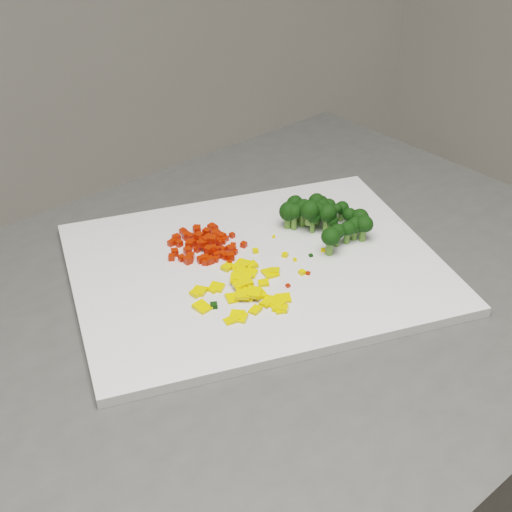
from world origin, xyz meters
TOP-DOWN VIEW (x-y plane):
  - cutting_board at (0.23, 0.63)m, footprint 0.49×0.44m
  - carrot_pile at (0.20, 0.69)m, footprint 0.09×0.09m
  - pepper_pile at (0.18, 0.59)m, footprint 0.11×0.11m
  - broccoli_pile at (0.33, 0.63)m, footprint 0.11×0.11m
  - carrot_cube_0 at (0.20, 0.68)m, footprint 0.01×0.01m
  - carrot_cube_1 at (0.18, 0.70)m, footprint 0.01×0.01m
  - carrot_cube_2 at (0.20, 0.69)m, footprint 0.01×0.01m
  - carrot_cube_3 at (0.19, 0.70)m, footprint 0.01×0.01m
  - carrot_cube_4 at (0.24, 0.66)m, footprint 0.01×0.01m
  - carrot_cube_5 at (0.19, 0.69)m, footprint 0.01×0.01m
  - carrot_cube_6 at (0.23, 0.71)m, footprint 0.01×0.01m
  - carrot_cube_7 at (0.19, 0.67)m, footprint 0.01×0.01m
  - carrot_cube_8 at (0.20, 0.66)m, footprint 0.01×0.01m
  - carrot_cube_9 at (0.21, 0.69)m, footprint 0.01×0.01m
  - carrot_cube_10 at (0.21, 0.73)m, footprint 0.01×0.01m
  - carrot_cube_11 at (0.22, 0.70)m, footprint 0.01×0.01m
  - carrot_cube_12 at (0.20, 0.69)m, footprint 0.01×0.01m
  - carrot_cube_13 at (0.18, 0.67)m, footprint 0.01×0.01m
  - carrot_cube_14 at (0.21, 0.69)m, footprint 0.01×0.01m
  - carrot_cube_15 at (0.20, 0.72)m, footprint 0.01×0.01m
  - carrot_cube_16 at (0.23, 0.69)m, footprint 0.01×0.01m
  - carrot_cube_17 at (0.23, 0.72)m, footprint 0.01×0.01m
  - carrot_cube_18 at (0.22, 0.69)m, footprint 0.01×0.01m
  - carrot_cube_19 at (0.24, 0.69)m, footprint 0.01×0.01m
  - carrot_cube_20 at (0.15, 0.69)m, footprint 0.01×0.01m
  - carrot_cube_21 at (0.18, 0.67)m, footprint 0.01×0.01m
  - carrot_cube_22 at (0.20, 0.66)m, footprint 0.01×0.01m
  - carrot_cube_23 at (0.19, 0.66)m, footprint 0.01×0.01m
  - carrot_cube_24 at (0.23, 0.71)m, footprint 0.01×0.01m
  - carrot_cube_25 at (0.16, 0.70)m, footprint 0.01×0.01m
  - carrot_cube_26 at (0.20, 0.67)m, footprint 0.01×0.01m
  - carrot_cube_27 at (0.20, 0.72)m, footprint 0.01×0.01m
  - carrot_cube_28 at (0.20, 0.70)m, footprint 0.01×0.01m
  - carrot_cube_29 at (0.19, 0.66)m, footprint 0.01×0.01m
  - carrot_cube_30 at (0.18, 0.71)m, footprint 0.01×0.01m
  - carrot_cube_31 at (0.22, 0.70)m, footprint 0.01×0.01m
  - carrot_cube_32 at (0.22, 0.69)m, footprint 0.01×0.01m
  - carrot_cube_33 at (0.19, 0.66)m, footprint 0.01×0.01m
  - carrot_cube_34 at (0.18, 0.72)m, footprint 0.01×0.01m
  - carrot_cube_35 at (0.17, 0.72)m, footprint 0.01×0.01m
  - carrot_cube_36 at (0.23, 0.67)m, footprint 0.01×0.01m
  - carrot_cube_37 at (0.21, 0.68)m, footprint 0.01×0.01m
  - carrot_cube_38 at (0.18, 0.69)m, footprint 0.01×0.01m
  - carrot_cube_39 at (0.21, 0.68)m, footprint 0.01×0.01m
  - carrot_cube_40 at (0.20, 0.67)m, footprint 0.01×0.01m
  - carrot_cube_41 at (0.19, 0.69)m, footprint 0.01×0.01m
  - carrot_cube_42 at (0.21, 0.69)m, footprint 0.01×0.01m
  - carrot_cube_43 at (0.22, 0.69)m, footprint 0.01×0.01m
  - carrot_cube_44 at (0.23, 0.72)m, footprint 0.01×0.01m
  - carrot_cube_45 at (0.21, 0.68)m, footprint 0.01×0.01m
  - carrot_cube_46 at (0.17, 0.68)m, footprint 0.01×0.01m
  - carrot_cube_47 at (0.17, 0.68)m, footprint 0.01×0.01m
  - carrot_cube_48 at (0.18, 0.67)m, footprint 0.01×0.01m
  - carrot_cube_49 at (0.18, 0.72)m, footprint 0.01×0.01m
  - carrot_cube_50 at (0.20, 0.72)m, footprint 0.01×0.01m
  - carrot_cube_51 at (0.22, 0.67)m, footprint 0.01×0.01m
  - carrot_cube_52 at (0.20, 0.66)m, footprint 0.01×0.01m
  - carrot_cube_53 at (0.21, 0.65)m, footprint 0.01×0.01m
  - carrot_cube_54 at (0.22, 0.69)m, footprint 0.01×0.01m
  - carrot_cube_55 at (0.23, 0.72)m, footprint 0.01×0.01m
  - carrot_cube_56 at (0.21, 0.70)m, footprint 0.01×0.01m
  - carrot_cube_57 at (0.19, 0.72)m, footprint 0.01×0.01m
  - carrot_cube_58 at (0.19, 0.72)m, footprint 0.01×0.01m
  - carrot_cube_59 at (0.21, 0.73)m, footprint 0.01×0.01m
  - carrot_cube_60 at (0.20, 0.68)m, footprint 0.01×0.01m
  - carrot_cube_61 at (0.21, 0.72)m, footprint 0.01×0.01m
  - carrot_cube_62 at (0.20, 0.73)m, footprint 0.01×0.01m
  - carrot_cube_63 at (0.19, 0.69)m, footprint 0.01×0.01m
  - carrot_cube_64 at (0.20, 0.67)m, footprint 0.01×0.01m
  - carrot_cube_65 at (0.16, 0.68)m, footprint 0.01×0.01m
  - carrot_cube_66 at (0.22, 0.66)m, footprint 0.01×0.01m
  - carrot_cube_67 at (0.18, 0.66)m, footprint 0.01×0.01m
  - carrot_cube_68 at (0.22, 0.66)m, footprint 0.01×0.01m
  - pepper_chunk_0 at (0.17, 0.56)m, footprint 0.02×0.01m
  - pepper_chunk_1 at (0.19, 0.61)m, footprint 0.02×0.02m
  - pepper_chunk_2 at (0.21, 0.59)m, footprint 0.02×0.01m
  - pepper_chunk_3 at (0.14, 0.56)m, footprint 0.02×0.01m
  - pepper_chunk_4 at (0.20, 0.63)m, footprint 0.02×0.02m
  - pepper_chunk_5 at (0.19, 0.58)m, footprint 0.02×0.02m
  - pepper_chunk_6 at (0.15, 0.55)m, footprint 0.02×0.02m
  - pepper_chunk_7 at (0.20, 0.55)m, footprint 0.02×0.02m
  - pepper_chunk_8 at (0.19, 0.56)m, footprint 0.02×0.02m
  - pepper_chunk_9 at (0.19, 0.58)m, footprint 0.02×0.02m
  - pepper_chunk_10 at (0.19, 0.54)m, footprint 0.02×0.02m
  - pepper_chunk_11 at (0.14, 0.62)m, footprint 0.02×0.02m
  - pepper_chunk_12 at (0.20, 0.61)m, footprint 0.02×0.02m
  - pepper_chunk_13 at (0.16, 0.59)m, footprint 0.02×0.02m
  - pepper_chunk_14 at (0.20, 0.64)m, footprint 0.02×0.01m
  - pepper_chunk_15 at (0.20, 0.61)m, footprint 0.02×0.02m
  - pepper_chunk_16 at (0.21, 0.61)m, footprint 0.01×0.01m
  - pepper_chunk_17 at (0.20, 0.54)m, footprint 0.02×0.02m
  - pepper_chunk_18 at (0.18, 0.60)m, footprint 0.01×0.01m
  - pepper_chunk_19 at (0.23, 0.60)m, footprint 0.02×0.02m
  - pepper_chunk_20 at (0.19, 0.56)m, footprint 0.02×0.02m
  - pepper_chunk_21 at (0.19, 0.60)m, footprint 0.02×0.02m
  - pepper_chunk_22 at (0.16, 0.61)m, footprint 0.02×0.01m
  - pepper_chunk_23 at (0.21, 0.63)m, footprint 0.02×0.02m
  - pepper_chunk_24 at (0.15, 0.56)m, footprint 0.02×0.02m
  - pepper_chunk_25 at (0.16, 0.61)m, footprint 0.02×0.02m
  - pepper_chunk_26 at (0.13, 0.59)m, footprint 0.02×0.02m
  - pepper_chunk_27 at (0.18, 0.60)m, footprint 0.02×0.02m
  - pepper_chunk_28 at (0.20, 0.62)m, footprint 0.01×0.02m
  - pepper_chunk_29 at (0.18, 0.58)m, footprint 0.02×0.02m
  - pepper_chunk_30 at (0.23, 0.60)m, footprint 0.02×0.02m
  - pepper_chunk_31 at (0.19, 0.61)m, footprint 0.02×0.02m
  - pepper_chunk_32 at (0.21, 0.61)m, footprint 0.02×0.02m
  - pepper_chunk_33 at (0.18, 0.58)m, footprint 0.02×0.02m
  - pepper_chunk_34 at (0.22, 0.63)m, footprint 0.01×0.01m
  - pepper_chunk_35 at (0.14, 0.62)m, footprint 0.01×0.01m
  - pepper_chunk_36 at (0.18, 0.58)m, footprint 0.02×0.02m
  - pepper_chunk_37 at (0.21, 0.55)m, footprint 0.02×0.02m
  - pepper_chunk_38 at (0.19, 0.59)m, footprint 0.02×0.02m
  - broccoli_floret_0 at (0.34, 0.60)m, footprint 0.03×0.03m
  - broccoli_floret_1 at (0.35, 0.66)m, footprint 0.03×0.03m
  - broccoli_floret_2 at (0.35, 0.66)m, footprint 0.03×0.03m
  - broccoli_floret_3 at (0.32, 0.66)m, footprint 0.03×0.03m
  - broccoli_floret_4 at (0.36, 0.67)m, footprint 0.03×0.03m
  - broccoli_floret_5 at (0.37, 0.62)m, footprint 0.02×0.02m
  - broccoli_floret_6 at (0.33, 0.60)m, footprint 0.03×0.03m
  - broccoli_floret_7 at (0.31, 0.66)m, footprint 0.03×0.03m
  - broccoli_floret_8 at (0.34, 0.63)m, footprint 0.03×0.03m
  - broccoli_floret_9 at (0.31, 0.59)m, footprint 0.03×0.03m
  - broccoli_floret_10 at (0.33, 0.68)m, footprint 0.03×0.03m
  - broccoli_floret_11 at (0.37, 0.66)m, footprint 0.02×0.02m
  - broccoli_floret_12 at (0.35, 0.60)m, footprint 0.03×0.03m
  - broccoli_floret_13 at (0.37, 0.64)m, footprint 0.02×0.02m
  - broccoli_floret_14 at (0.36, 0.59)m, footprint 0.03×0.03m
  - broccoli_floret_15 at (0.36, 0.64)m, footprint 0.02×0.02m
  - broccoli_floret_16 at (0.32, 0.64)m, footprint 0.03×0.03m
  - broccoli_floret_17 at (0.37, 0.61)m, footprint 0.03×0.03m
  - broccoli_floret_18 at (0.31, 0.67)m, footprint 0.03×0.03m
  - broccoli_floret_19 at (0.32, 0.64)m, footprint 0.02×0.02m
  - broccoli_floret_20 at (0.34, 0.65)m, footprint 0.03×0.03m
  - broccoli_floret_21 at (0.33, 0.64)m, footprint 0.02×0.02m
  - broccoli_floret_22 at (0.34, 0.62)m, footprint 0.02×0.02m
  - broccoli_floret_23 at (0.33, 0.67)m, footprint 0.03×0.03m
  - stray_bit_0 at (0.26, 0.62)m, footprint 0.01×0.01m
  - stray_bit_1 at (0.24, 0.65)m, footprint 0.01×0.01m
  - stray_bit_2 at (0.20, 0.64)m, footprint 0.01×0.01m
  - stray_bit_3 at (0.29, 0.60)m, footprint 0.01×0.01m
  - stray_bit_4 at (0.26, 0.57)m, footprint 0.01×0.01m
  - stray_bit_5 at (0.26, 0.58)m, footprint 0.01×0.01m
  - stray_bit_6 at (0.21, 0.67)m, footprint 0.01×0.01m
  - stray_bit_7 at (0.27, 0.60)m, footprint 0.01×0.01m
  - stray_bit_8 at (0.14, 0.59)m, footprint 0.01×0.01m
  - stray_bit_9 at (0.28, 0.66)m, footprint 0.01×0.01m
  - stray_bit_10 at (0.31, 0.60)m, footprint 0.01×0.01m
  - stray_bit_11 at (0.23, 0.57)m, footprint 0.00×0.00m

SIDE VIEW (x-z plane):
  - cutting_board at x=0.23m, z-range 0.90..0.91m
  - stray_bit_9 at x=0.28m, z-range 0.91..0.91m
  - stray_bit_7 at x=0.27m, z-range 0.91..0.91m
  - stray_bit_3 at x=0.29m, z-range 0.91..0.91m
  - pepper_chunk_8 at x=0.19m, z-range 0.91..0.92m
  - pepper_chunk_10 at x=0.19m, z-range 0.91..0.91m
  - pepper_chunk_16 at x=0.21m, z-range 0.91..0.91m
  - stray_bit_4 at x=0.26m, z-range 0.91..0.91m
  - pepper_chunk_3 at x=0.14m, z-range 0.91..0.92m
  - stray_bit_11 at x=0.23m, z-range 0.91..0.91m
  - pepper_chunk_13 at x=0.16m, z-range 0.91..0.92m
  - pepper_chunk_30 at x=0.23m, z-range 0.91..0.91m
  - pepper_chunk_37 at x=0.21m, z-range 0.91..0.92m
  - pepper_chunk_32 at x=0.21m, z-range 0.91..0.92m
  - pepper_chunk_20 at x=0.19m, z-range 0.91..0.92m
  - stray_bit_10 at x=0.31m, z-range 0.91..0.91m
  - pepper_chunk_29 at x=0.18m, z-range 0.91..0.92m
  - pepper_chunk_6 at x=0.15m, z-range 0.91..0.92m
  - pepper_chunk_22 at x=0.16m, z-range 0.91..0.92m
  - pepper_chunk_7 at x=0.20m, z-range 0.91..0.92m
  - pepper_chunk_24 at x=0.15m, z-range 0.91..0.92m
  - pepper_chunk_0 at x=0.17m, z-range 0.91..0.92m
  - pepper_chunk_11 at x=0.14m, z-range 0.91..0.92m
  - pepper_chunk_17 at x=0.20m, z-range 0.91..0.92m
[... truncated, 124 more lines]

